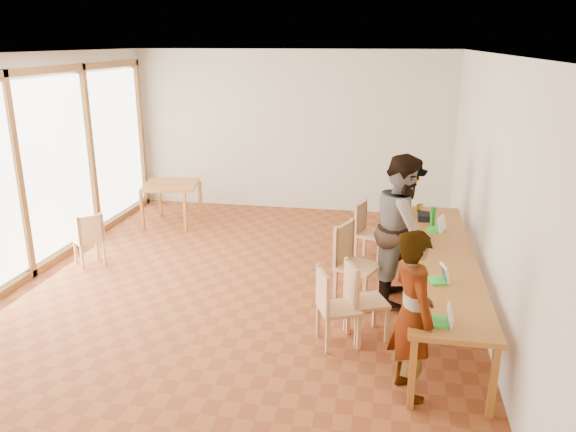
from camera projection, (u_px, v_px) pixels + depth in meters
name	position (u px, v px, depth m)	size (l,w,h in m)	color
ground	(237.00, 293.00, 7.29)	(8.00, 8.00, 0.00)	brown
wall_back	(292.00, 131.00, 10.59)	(6.00, 0.10, 3.00)	beige
wall_front	(35.00, 352.00, 3.09)	(6.00, 0.10, 3.00)	beige
wall_right	(491.00, 193.00, 6.32)	(0.10, 8.00, 3.00)	beige
window_wall	(16.00, 171.00, 7.36)	(0.10, 8.00, 3.00)	white
ceiling	(230.00, 52.00, 6.39)	(6.00, 8.00, 0.04)	white
communal_table	(440.00, 258.00, 6.57)	(0.80, 4.00, 0.75)	#AF6627
side_table	(171.00, 188.00, 9.85)	(0.90, 0.90, 0.75)	#AF6627
chair_near	(359.00, 292.00, 6.07)	(0.54, 0.54, 0.47)	tan
chair_mid	(331.00, 300.00, 5.92)	(0.53, 0.53, 0.46)	tan
chair_far	(351.00, 255.00, 6.92)	(0.62, 0.62, 0.54)	tan
chair_empty	(366.00, 225.00, 8.25)	(0.52, 0.52, 0.47)	tan
chair_spare	(90.00, 234.00, 8.04)	(0.52, 0.52, 0.42)	tan
person_near	(413.00, 315.00, 5.01)	(0.58, 0.38, 1.60)	gray
person_mid	(403.00, 229.00, 6.91)	(0.90, 0.70, 1.86)	gray
person_far	(405.00, 211.00, 8.14)	(1.01, 0.58, 1.57)	gray
laptop_near	(445.00, 319.00, 4.94)	(0.21, 0.24, 0.18)	#2DD836
laptop_mid	(441.00, 277.00, 5.81)	(0.23, 0.25, 0.18)	#2DD836
laptop_far	(438.00, 227.00, 7.36)	(0.28, 0.30, 0.20)	#2DD836
yellow_mug	(420.00, 207.00, 8.27)	(0.11, 0.11, 0.09)	gold
green_bottle	(433.00, 217.00, 7.49)	(0.07, 0.07, 0.28)	#157717
clear_glass	(420.00, 319.00, 4.95)	(0.07, 0.07, 0.09)	silver
condiment_cup	(425.00, 218.00, 7.81)	(0.08, 0.08, 0.06)	white
pink_phone	(437.00, 228.00, 7.47)	(0.05, 0.10, 0.01)	#F23E73
black_pouch	(424.00, 217.00, 7.82)	(0.16, 0.26, 0.09)	black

